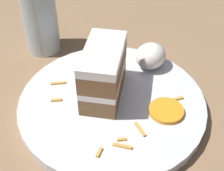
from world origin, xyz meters
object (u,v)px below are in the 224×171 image
object	(u,v)px
plate	(112,104)
cake_slice	(103,72)
orange_garnish	(166,111)
cream_dollop	(150,56)
drinking_glass	(41,25)

from	to	relation	value
plate	cake_slice	size ratio (longest dim) A/B	2.44
cake_slice	orange_garnish	distance (m)	0.11
cream_dollop	drinking_glass	bearing A→B (deg)	-65.26
plate	cream_dollop	bearing A→B (deg)	-170.72
cream_dollop	orange_garnish	bearing A→B (deg)	54.43
cream_dollop	orange_garnish	size ratio (longest dim) A/B	1.06
cake_slice	orange_garnish	bearing A→B (deg)	-14.35
drinking_glass	cream_dollop	bearing A→B (deg)	114.74
cream_dollop	drinking_glass	size ratio (longest dim) A/B	0.46
cake_slice	orange_garnish	world-z (taller)	cake_slice
orange_garnish	drinking_glass	xyz separation A→B (m)	(0.02, -0.28, 0.03)
plate	drinking_glass	xyz separation A→B (m)	(-0.02, -0.21, 0.04)
plate	cake_slice	world-z (taller)	cake_slice
cream_dollop	drinking_glass	distance (m)	0.21
orange_garnish	drinking_glass	size ratio (longest dim) A/B	0.43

